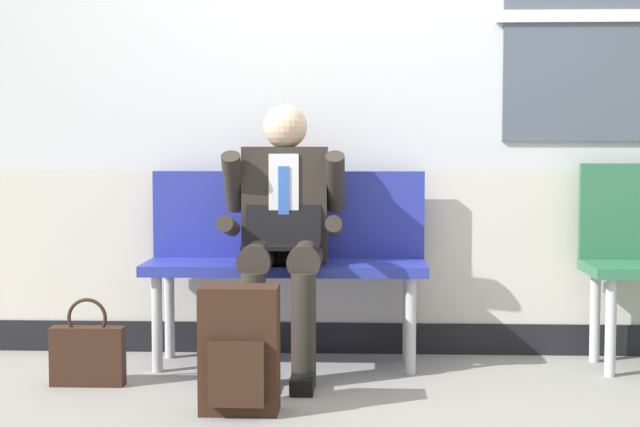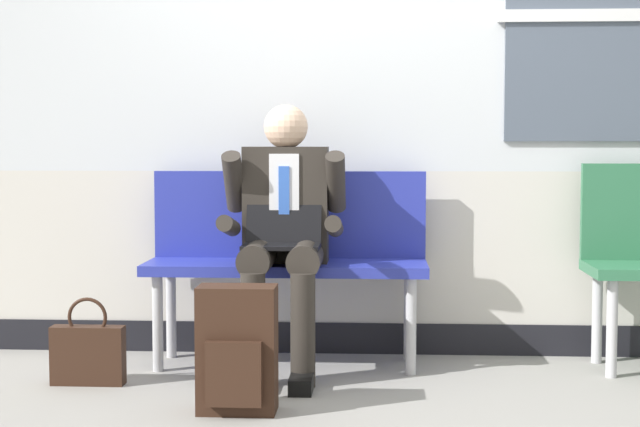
% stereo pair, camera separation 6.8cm
% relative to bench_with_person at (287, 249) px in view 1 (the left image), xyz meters
% --- Properties ---
extents(ground_plane, '(18.00, 18.00, 0.00)m').
position_rel_bench_with_person_xyz_m(ground_plane, '(0.35, -0.44, -0.56)').
color(ground_plane, gray).
extents(station_wall, '(6.45, 0.16, 3.14)m').
position_rel_bench_with_person_xyz_m(station_wall, '(0.36, 0.27, 1.01)').
color(station_wall, silver).
rests_on(station_wall, ground).
extents(bench_with_person, '(1.34, 0.42, 0.93)m').
position_rel_bench_with_person_xyz_m(bench_with_person, '(0.00, 0.00, 0.00)').
color(bench_with_person, '#28339E').
rests_on(bench_with_person, ground).
extents(person_seated, '(0.57, 0.70, 1.25)m').
position_rel_bench_with_person_xyz_m(person_seated, '(0.00, -0.20, 0.12)').
color(person_seated, '#2D2823').
rests_on(person_seated, ground).
extents(backpack, '(0.31, 0.21, 0.51)m').
position_rel_bench_with_person_xyz_m(backpack, '(-0.12, -0.90, -0.31)').
color(backpack, '#331E14').
rests_on(backpack, ground).
extents(handbag, '(0.32, 0.09, 0.39)m').
position_rel_bench_with_person_xyz_m(handbag, '(-0.84, -0.49, -0.41)').
color(handbag, '#331E14').
rests_on(handbag, ground).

